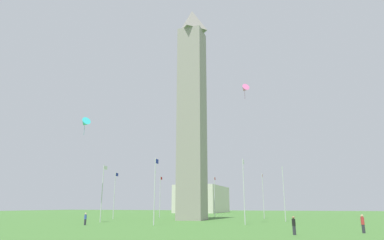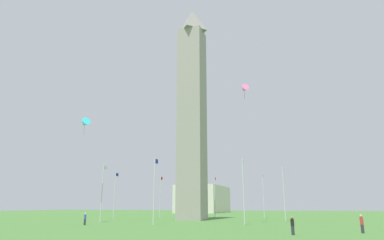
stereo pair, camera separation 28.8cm
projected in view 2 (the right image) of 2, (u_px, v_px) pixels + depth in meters
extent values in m
plane|color=#3D6B2D|center=(192.00, 220.00, 60.31)|extent=(260.00, 260.00, 0.00)
cube|color=gray|center=(192.00, 119.00, 65.18)|extent=(4.81, 4.81, 38.47)
pyramid|color=gray|center=(192.00, 22.00, 70.72)|extent=(4.81, 4.81, 5.25)
cylinder|color=silver|center=(215.00, 197.00, 76.78)|extent=(0.14, 0.14, 9.32)
cube|color=red|center=(215.00, 179.00, 78.35)|extent=(1.00, 0.03, 0.64)
cylinder|color=silver|center=(160.00, 197.00, 75.97)|extent=(0.14, 0.14, 9.32)
cube|color=red|center=(162.00, 178.00, 77.54)|extent=(1.00, 0.03, 0.64)
cylinder|color=silver|center=(114.00, 195.00, 66.67)|extent=(0.14, 0.14, 9.32)
cube|color=#1E2D99|center=(117.00, 175.00, 68.24)|extent=(1.00, 0.03, 0.64)
cylinder|color=silver|center=(102.00, 193.00, 54.34)|extent=(0.14, 0.14, 9.32)
cube|color=white|center=(105.00, 168.00, 55.91)|extent=(1.00, 0.03, 0.64)
cylinder|color=silver|center=(154.00, 191.00, 46.19)|extent=(0.14, 0.14, 9.32)
cube|color=#1E2D99|center=(157.00, 161.00, 47.76)|extent=(1.00, 0.03, 0.64)
cylinder|color=silver|center=(243.00, 191.00, 47.01)|extent=(0.14, 0.14, 9.32)
cube|color=white|center=(243.00, 162.00, 48.58)|extent=(1.00, 0.03, 0.64)
cylinder|color=silver|center=(284.00, 193.00, 56.30)|extent=(0.14, 0.14, 9.32)
cube|color=#1E2D99|center=(282.00, 169.00, 57.87)|extent=(1.00, 0.03, 0.64)
cylinder|color=silver|center=(263.00, 196.00, 68.63)|extent=(0.14, 0.14, 9.32)
cube|color=red|center=(263.00, 175.00, 70.21)|extent=(1.00, 0.03, 0.64)
cylinder|color=#2D2D38|center=(85.00, 222.00, 45.31)|extent=(0.29, 0.29, 0.80)
cylinder|color=#3851B2|center=(85.00, 217.00, 45.49)|extent=(0.32, 0.32, 0.60)
sphere|color=beige|center=(85.00, 214.00, 45.60)|extent=(0.24, 0.24, 0.24)
cylinder|color=#2D2D38|center=(363.00, 229.00, 32.01)|extent=(0.29, 0.29, 0.80)
cylinder|color=red|center=(362.00, 221.00, 32.20)|extent=(0.32, 0.32, 0.71)
sphere|color=tan|center=(361.00, 216.00, 32.32)|extent=(0.24, 0.24, 0.24)
cylinder|color=#2D2D38|center=(293.00, 230.00, 30.09)|extent=(0.29, 0.29, 0.80)
cylinder|color=black|center=(292.00, 222.00, 30.27)|extent=(0.32, 0.32, 0.61)
sphere|color=#936B4C|center=(292.00, 218.00, 30.37)|extent=(0.24, 0.24, 0.24)
cone|color=#33C6D1|center=(85.00, 123.00, 53.37)|extent=(2.12, 2.26, 1.85)
cylinder|color=teal|center=(84.00, 130.00, 53.08)|extent=(0.04, 0.04, 1.71)
cone|color=pink|center=(244.00, 89.00, 51.99)|extent=(1.86, 1.81, 1.50)
cylinder|color=#A44A79|center=(244.00, 95.00, 51.74)|extent=(0.04, 0.04, 1.45)
cube|color=beige|center=(204.00, 199.00, 129.00)|extent=(27.29, 15.46, 10.06)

